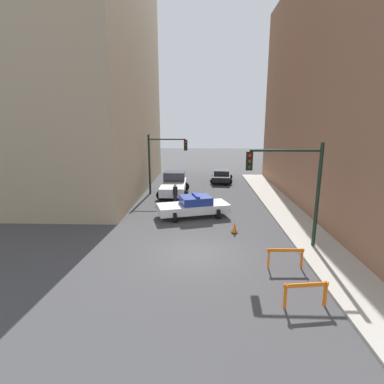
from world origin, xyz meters
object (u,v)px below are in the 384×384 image
white_truck (174,184)px  pedestrian_crossing (175,194)px  barrier_front (306,291)px  police_car (194,206)px  parked_car_near (222,176)px  traffic_light_near (295,179)px  barrier_mid (285,255)px  traffic_cone (234,228)px  traffic_light_far (162,156)px

white_truck → pedestrian_crossing: white_truck is taller
barrier_front → pedestrian_crossing: bearing=113.7°
police_car → pedestrian_crossing: pedestrian_crossing is taller
police_car → parked_car_near: size_ratio=1.13×
traffic_light_near → barrier_mid: size_ratio=3.25×
traffic_light_near → police_car: size_ratio=1.03×
parked_car_near → barrier_mid: size_ratio=2.78×
traffic_cone → barrier_front: bearing=-76.5°
police_car → barrier_mid: (4.20, -7.21, -0.11)m
pedestrian_crossing → traffic_cone: bearing=117.0°
barrier_mid → barrier_front: bearing=-91.4°
traffic_light_far → white_truck: bearing=-15.1°
traffic_light_near → barrier_front: traffic_light_near is taller
white_truck → barrier_front: (6.05, -16.34, -0.29)m
traffic_light_far → traffic_cone: bearing=-60.5°
police_car → barrier_front: (4.13, -10.05, -0.11)m
police_car → white_truck: (-1.92, 6.29, 0.18)m
traffic_light_near → traffic_cone: size_ratio=7.93×
white_truck → parked_car_near: bearing=50.7°
barrier_front → traffic_light_near: bearing=79.8°
parked_car_near → barrier_mid: 19.38m
police_car → barrier_front: bearing=-174.5°
traffic_light_near → police_car: 7.61m
barrier_mid → traffic_cone: barrier_mid is taller
traffic_light_far → parked_car_near: size_ratio=1.17×
parked_car_near → traffic_cone: parked_car_near is taller
police_car → barrier_mid: 8.34m
police_car → traffic_cone: (2.44, -3.01, -0.41)m
traffic_light_far → white_truck: 2.72m
parked_car_near → pedestrian_crossing: (-4.13, -9.38, 0.19)m
barrier_front → police_car: bearing=112.3°
barrier_front → barrier_mid: same height
traffic_light_far → traffic_cone: traffic_light_far is taller
white_truck → pedestrian_crossing: 3.59m
parked_car_near → traffic_cone: bearing=-85.2°
white_truck → barrier_front: white_truck is taller
pedestrian_crossing → barrier_front: 13.96m
parked_car_near → police_car: bearing=-96.8°
police_car → pedestrian_crossing: size_ratio=3.03×
barrier_front → parked_car_near: bearing=93.8°
traffic_light_near → traffic_cone: bearing=143.1°
white_truck → traffic_cone: white_truck is taller
barrier_front → barrier_mid: bearing=88.6°
white_truck → police_car: bearing=-74.1°
traffic_light_far → barrier_front: size_ratio=3.27×
parked_car_near → barrier_mid: parked_car_near is taller
police_car → barrier_mid: bearing=-166.6°
white_truck → barrier_mid: (6.12, -13.50, -0.29)m
police_car → white_truck: size_ratio=0.93×
parked_car_near → barrier_front: bearing=-80.6°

